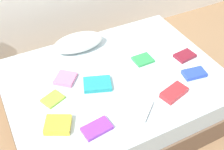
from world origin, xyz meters
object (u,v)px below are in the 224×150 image
object	(u,v)px
textbook_blue	(194,73)
textbook_teal	(97,84)
textbook_red	(174,93)
textbook_green	(143,60)
textbook_lime	(53,99)
textbook_maroon	(185,56)
textbook_pink	(66,78)
textbook_purple	(97,128)
textbook_white	(141,109)
textbook_yellow	(58,125)
bed	(114,96)
pillow	(78,42)

from	to	relation	value
textbook_blue	textbook_teal	world-z (taller)	textbook_blue
textbook_blue	textbook_red	xyz separation A→B (m)	(-0.32, -0.12, 0.01)
textbook_green	textbook_lime	bearing A→B (deg)	-174.45
textbook_green	textbook_red	bearing A→B (deg)	-91.16
textbook_maroon	textbook_lime	distance (m)	1.35
textbook_pink	textbook_lime	size ratio (longest dim) A/B	1.04
textbook_red	textbook_purple	bearing A→B (deg)	167.77
textbook_pink	textbook_lime	distance (m)	0.26
textbook_green	textbook_maroon	bearing A→B (deg)	-19.89
textbook_pink	textbook_white	bearing A→B (deg)	-104.65
textbook_white	textbook_purple	world-z (taller)	same
textbook_teal	textbook_maroon	size ratio (longest dim) A/B	1.25
textbook_green	textbook_red	distance (m)	0.51
textbook_yellow	textbook_white	bearing A→B (deg)	14.99
textbook_purple	bed	bearing A→B (deg)	43.17
textbook_teal	textbook_red	distance (m)	0.67
pillow	textbook_green	xyz separation A→B (m)	(0.48, -0.47, -0.06)
textbook_pink	bed	bearing A→B (deg)	-70.20
textbook_blue	textbook_teal	xyz separation A→B (m)	(-0.85, 0.28, -0.00)
bed	textbook_blue	xyz separation A→B (m)	(0.67, -0.31, 0.27)
textbook_yellow	textbook_purple	size ratio (longest dim) A/B	0.88
textbook_pink	textbook_green	size ratio (longest dim) A/B	0.98
textbook_teal	textbook_maroon	bearing A→B (deg)	18.48
pillow	bed	bearing A→B (deg)	-76.65
textbook_white	pillow	bearing A→B (deg)	57.33
textbook_green	pillow	bearing A→B (deg)	135.50
pillow	textbook_lime	world-z (taller)	pillow
textbook_purple	textbook_pink	bearing A→B (deg)	85.07
textbook_blue	textbook_purple	bearing A→B (deg)	-162.32
textbook_green	textbook_maroon	world-z (taller)	textbook_maroon
textbook_yellow	textbook_green	world-z (taller)	textbook_yellow
textbook_maroon	textbook_red	size ratio (longest dim) A/B	0.82
textbook_pink	textbook_red	xyz separation A→B (m)	(0.76, -0.60, 0.01)
textbook_blue	textbook_red	size ratio (longest dim) A/B	0.88
pillow	textbook_red	size ratio (longest dim) A/B	2.21
textbook_blue	textbook_teal	bearing A→B (deg)	171.27
textbook_red	textbook_purple	xyz separation A→B (m)	(-0.74, -0.04, -0.01)
textbook_green	textbook_lime	world-z (taller)	textbook_green
textbook_white	textbook_yellow	distance (m)	0.67
textbook_blue	textbook_white	bearing A→B (deg)	-158.55
bed	textbook_lime	xyz separation A→B (m)	(-0.60, -0.02, 0.26)
bed	textbook_green	bearing A→B (deg)	12.72
textbook_maroon	textbook_red	distance (m)	0.55
textbook_yellow	textbook_maroon	bearing A→B (deg)	37.60
textbook_white	textbook_red	distance (m)	0.35
textbook_white	textbook_pink	xyz separation A→B (m)	(-0.42, 0.62, 0.00)
textbook_maroon	textbook_purple	xyz separation A→B (m)	(-1.15, -0.41, -0.00)
pillow	textbook_blue	xyz separation A→B (m)	(0.80, -0.86, -0.06)
textbook_blue	textbook_green	distance (m)	0.50
pillow	textbook_maroon	size ratio (longest dim) A/B	2.69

